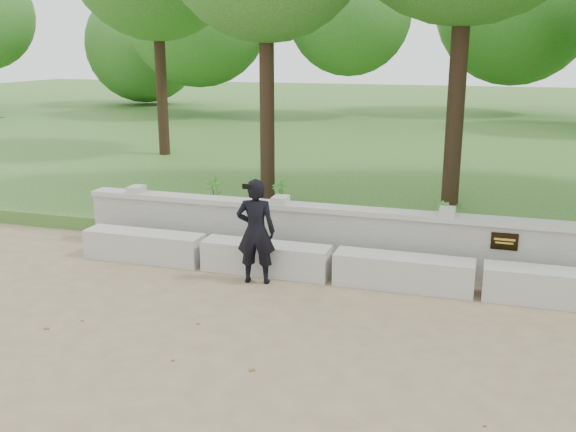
% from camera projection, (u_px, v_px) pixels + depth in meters
% --- Properties ---
extents(ground, '(80.00, 80.00, 0.00)m').
position_uv_depth(ground, '(473.00, 360.00, 6.82)').
color(ground, '#95825B').
rests_on(ground, ground).
extents(lawn, '(40.00, 22.00, 0.25)m').
position_uv_depth(lawn, '(487.00, 151.00, 19.71)').
color(lawn, '#335B21').
rests_on(lawn, ground).
extents(concrete_bench, '(11.90, 0.45, 0.45)m').
position_uv_depth(concrete_bench, '(479.00, 280.00, 8.52)').
color(concrete_bench, beige).
rests_on(concrete_bench, ground).
extents(parapet_wall, '(12.50, 0.35, 0.90)m').
position_uv_depth(parapet_wall, '(481.00, 247.00, 9.10)').
color(parapet_wall, '#B9B7AE').
rests_on(parapet_wall, ground).
extents(man_main, '(0.60, 0.54, 1.49)m').
position_uv_depth(man_main, '(256.00, 231.00, 8.88)').
color(man_main, black).
rests_on(man_main, ground).
extents(shrub_a, '(0.40, 0.32, 0.65)m').
position_uv_depth(shrub_a, '(214.00, 194.00, 11.87)').
color(shrub_a, '#498D30').
rests_on(shrub_a, lawn).
extents(shrub_b, '(0.40, 0.44, 0.66)m').
position_uv_depth(shrub_b, '(439.00, 223.00, 9.90)').
color(shrub_b, '#498D30').
rests_on(shrub_b, lawn).
extents(shrub_d, '(0.48, 0.47, 0.64)m').
position_uv_depth(shrub_d, '(280.00, 196.00, 11.76)').
color(shrub_d, '#498D30').
rests_on(shrub_d, lawn).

